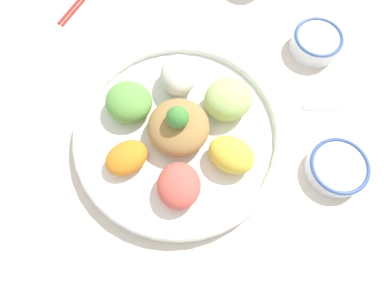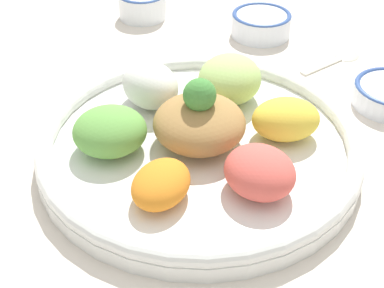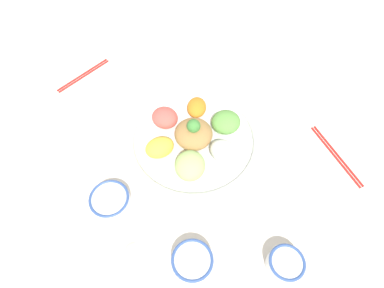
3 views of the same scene
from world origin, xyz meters
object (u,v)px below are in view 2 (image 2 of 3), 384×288
object	(u,v)px
rice_bowl_blue	(142,4)
salad_platter	(199,136)
sauce_bowl_red	(261,23)
serving_spoon_main	(337,59)

from	to	relation	value
rice_bowl_blue	salad_platter	bearing A→B (deg)	169.58
sauce_bowl_red	rice_bowl_blue	distance (m)	0.22
salad_platter	serving_spoon_main	world-z (taller)	salad_platter
salad_platter	sauce_bowl_red	size ratio (longest dim) A/B	3.88
rice_bowl_blue	serving_spoon_main	bearing A→B (deg)	-141.20
rice_bowl_blue	serving_spoon_main	size ratio (longest dim) A/B	0.70
salad_platter	sauce_bowl_red	bearing A→B (deg)	-42.70
salad_platter	rice_bowl_blue	distance (m)	0.41
salad_platter	rice_bowl_blue	size ratio (longest dim) A/B	4.53
sauce_bowl_red	serving_spoon_main	distance (m)	0.15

